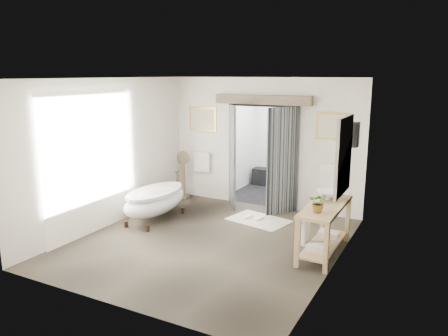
{
  "coord_description": "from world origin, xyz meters",
  "views": [
    {
      "loc": [
        3.69,
        -6.46,
        2.98
      ],
      "look_at": [
        0.0,
        0.6,
        1.25
      ],
      "focal_mm": 35.0,
      "sensor_mm": 36.0,
      "label": 1
    }
  ],
  "objects": [
    {
      "name": "shower_room",
      "position": [
        0.0,
        3.99,
        0.91
      ],
      "size": [
        2.22,
        2.01,
        2.51
      ],
      "color": "black",
      "rests_on": "ground_plane"
    },
    {
      "name": "plant",
      "position": [
        1.98,
        0.02,
        1.01
      ],
      "size": [
        0.31,
        0.27,
        0.32
      ],
      "primitive_type": "imported",
      "rotation": [
        0.0,
        0.0,
        0.1
      ],
      "color": "gray",
      "rests_on": "vanity"
    },
    {
      "name": "soap_bottle_a",
      "position": [
        1.84,
        0.56,
        0.95
      ],
      "size": [
        0.11,
        0.12,
        0.19
      ],
      "primitive_type": "imported",
      "rotation": [
        0.0,
        0.0,
        -0.4
      ],
      "color": "gray",
      "rests_on": "vanity"
    },
    {
      "name": "pedestal_mirror",
      "position": [
        -1.95,
        2.21,
        0.5
      ],
      "size": [
        0.34,
        0.22,
        1.16
      ],
      "color": "#6B5E48",
      "rests_on": "ground_plane"
    },
    {
      "name": "soap_bottle_b",
      "position": [
        1.98,
        1.1,
        0.94
      ],
      "size": [
        0.14,
        0.14,
        0.18
      ],
      "primitive_type": "imported",
      "rotation": [
        0.0,
        0.0,
        -0.04
      ],
      "color": "gray",
      "rests_on": "vanity"
    },
    {
      "name": "vanity",
      "position": [
        1.95,
        0.44,
        0.51
      ],
      "size": [
        0.57,
        1.6,
        0.85
      ],
      "color": "tan",
      "rests_on": "ground_plane"
    },
    {
      "name": "back_wall_dressing",
      "position": [
        0.0,
        2.32,
        1.56
      ],
      "size": [
        3.82,
        0.74,
        2.52
      ],
      "color": "black",
      "rests_on": "ground_plane"
    },
    {
      "name": "basin",
      "position": [
        1.93,
        0.82,
        0.93
      ],
      "size": [
        0.51,
        0.51,
        0.16
      ],
      "primitive_type": "imported",
      "rotation": [
        0.0,
        0.0,
        -0.11
      ],
      "color": "white",
      "rests_on": "vanity"
    },
    {
      "name": "ground_plane",
      "position": [
        0.0,
        0.0,
        0.0
      ],
      "size": [
        5.0,
        5.0,
        0.0
      ],
      "primitive_type": "plane",
      "color": "brown"
    },
    {
      "name": "rug",
      "position": [
        0.35,
        1.49,
        0.01
      ],
      "size": [
        1.34,
        1.04,
        0.01
      ],
      "primitive_type": "cube",
      "rotation": [
        0.0,
        0.0,
        -0.21
      ],
      "color": "beige",
      "rests_on": "ground_plane"
    },
    {
      "name": "clawfoot_tub",
      "position": [
        -1.57,
        0.54,
        0.43
      ],
      "size": [
        0.8,
        1.78,
        0.87
      ],
      "color": "#3A2719",
      "rests_on": "ground_plane"
    },
    {
      "name": "slippers",
      "position": [
        0.22,
        1.47,
        0.04
      ],
      "size": [
        0.42,
        0.3,
        0.05
      ],
      "color": "white",
      "rests_on": "rug"
    },
    {
      "name": "room_shell",
      "position": [
        -0.04,
        -0.11,
        1.86
      ],
      "size": [
        4.52,
        5.02,
        2.91
      ],
      "color": "silver",
      "rests_on": "ground_plane"
    }
  ]
}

